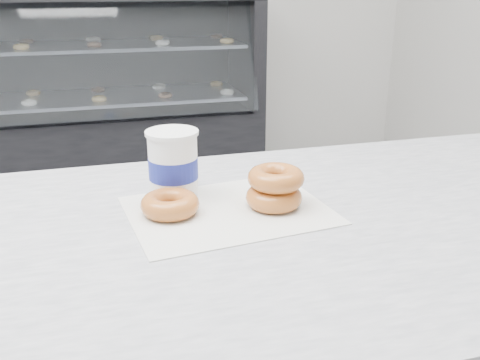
% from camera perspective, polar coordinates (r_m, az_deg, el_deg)
% --- Properties ---
extents(display_case, '(2.40, 0.74, 1.25)m').
position_cam_1_polar(display_case, '(3.58, -17.91, 6.83)').
color(display_case, black).
rests_on(display_case, ground).
extents(wax_paper, '(0.37, 0.30, 0.00)m').
position_cam_1_polar(wax_paper, '(0.94, -1.26, -3.25)').
color(wax_paper, silver).
rests_on(wax_paper, counter).
extents(donut_single, '(0.12, 0.12, 0.04)m').
position_cam_1_polar(donut_single, '(0.92, -7.48, -2.57)').
color(donut_single, '#B66E32').
rests_on(donut_single, wax_paper).
extents(donut_stack, '(0.14, 0.14, 0.07)m').
position_cam_1_polar(donut_stack, '(0.94, 3.74, -0.80)').
color(donut_stack, '#B66E32').
rests_on(donut_stack, wax_paper).
extents(coffee_cup, '(0.10, 0.10, 0.13)m').
position_cam_1_polar(coffee_cup, '(0.98, -7.14, 1.70)').
color(coffee_cup, white).
rests_on(coffee_cup, counter).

